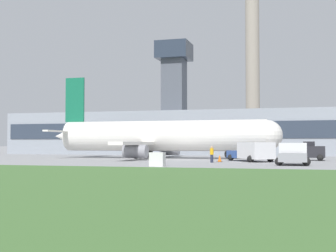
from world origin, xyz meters
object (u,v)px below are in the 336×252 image
airplane (159,136)px  fuel_truck (252,152)px  baggage_truck (293,154)px  ground_crew_person (212,154)px  pushback_tug (309,152)px

airplane → fuel_truck: 14.30m
baggage_truck → ground_crew_person: 8.13m
pushback_tug → fuel_truck: bearing=-140.3°
airplane → pushback_tug: 18.18m
airplane → fuel_truck: bearing=-30.4°
fuel_truck → ground_crew_person: fuel_truck is taller
airplane → pushback_tug: size_ratio=8.68×
airplane → baggage_truck: (16.41, -13.68, -1.81)m
pushback_tug → ground_crew_person: (-9.17, -8.51, -0.10)m
pushback_tug → baggage_truck: 11.30m
baggage_truck → ground_crew_person: bearing=160.7°
baggage_truck → ground_crew_person: (-7.68, 2.69, -0.14)m
baggage_truck → fuel_truck: bearing=122.7°
airplane → ground_crew_person: airplane is taller
airplane → fuel_truck: (12.24, -7.19, -1.76)m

